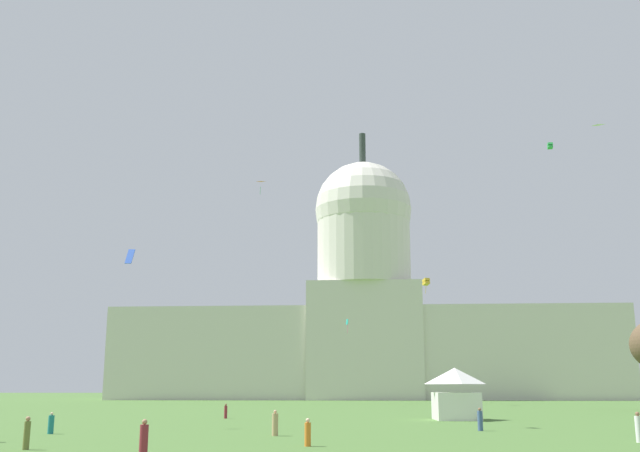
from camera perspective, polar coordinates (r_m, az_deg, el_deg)
capitol_building at (r=196.06m, az=3.51°, el=-6.98°), size 133.17×26.38×72.94m
event_tent at (r=76.70m, az=10.55°, el=-12.79°), size 4.72×6.18×5.13m
person_white_back_center at (r=48.78m, az=23.65°, el=-14.29°), size 0.46×0.46×1.77m
person_maroon_lawn_far_left at (r=79.38m, az=-7.38°, el=-14.19°), size 0.44×0.44×1.51m
person_denim_mid_left at (r=57.99m, az=12.41°, el=-14.61°), size 0.45×0.45×1.69m
person_tan_front_center at (r=51.09m, az=-3.53°, el=-15.20°), size 0.59×0.59×1.70m
person_teal_back_right at (r=56.35m, az=-20.29°, el=-14.33°), size 0.48×0.48×1.48m
person_maroon_deep_crowd at (r=36.98m, az=-13.61°, el=-15.91°), size 0.43×0.43×1.72m
person_olive_near_tree_east at (r=42.74m, az=-21.95°, el=-14.85°), size 0.42×0.42×1.70m
person_orange_mid_right at (r=42.13m, az=-0.97°, el=-15.90°), size 0.40×0.40×1.52m
kite_green_high at (r=116.59m, az=17.55°, el=6.00°), size 0.80×0.86×0.91m
kite_white_high at (r=113.70m, az=20.90°, el=7.26°), size 1.72×1.34×0.26m
kite_orange_high at (r=165.25m, az=-4.63°, el=3.35°), size 1.77×0.78×3.00m
kite_turquoise_low at (r=128.24m, az=2.14°, el=-7.57°), size 0.48×0.81×2.39m
kite_blue_low at (r=63.54m, az=-14.64°, el=-2.32°), size 0.70×0.64×1.34m
kite_gold_mid at (r=138.58m, az=8.30°, el=-4.34°), size 1.50×1.54×2.87m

